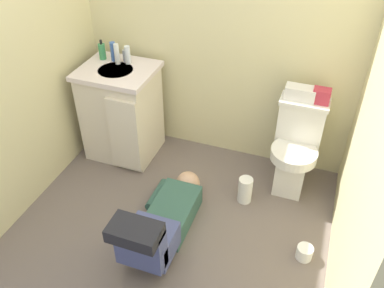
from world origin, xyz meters
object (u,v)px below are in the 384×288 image
tissue_box (300,93)px  bottle_blue (113,51)px  soap_dispenser (102,51)px  bottle_white (117,54)px  toiletry_bag (321,96)px  toilet (295,148)px  person_plumber (161,222)px  toilet_paper_roll (304,253)px  vanity_cabinet (122,112)px  faucet (124,56)px  bottle_clear (128,55)px  paper_towel_roll (245,190)px

tissue_box → bottle_blue: (-1.52, -0.02, 0.10)m
soap_dispenser → bottle_white: (0.16, -0.04, 0.02)m
toiletry_bag → toilet: bearing=-139.2°
tissue_box → soap_dispenser: bearing=-178.9°
person_plumber → soap_dispenser: 1.50m
toilet → toilet_paper_roll: 0.81m
vanity_cabinet → tissue_box: 1.48m
vanity_cabinet → bottle_blue: 0.51m
person_plumber → bottle_blue: 1.45m
toilet → toilet_paper_roll: bearing=-73.2°
faucet → tissue_box: 1.43m
tissue_box → toilet_paper_roll: size_ratio=2.00×
person_plumber → bottle_clear: (-0.67, 0.95, 0.72)m
faucet → soap_dispenser: (-0.19, -0.02, 0.02)m
vanity_cabinet → soap_dispenser: size_ratio=4.94×
toilet → tissue_box: (-0.05, 0.09, 0.43)m
bottle_white → bottle_clear: size_ratio=1.14×
person_plumber → bottle_clear: bottle_clear is taller
toilet → bottle_white: size_ratio=4.47×
toilet → person_plumber: size_ratio=0.70×
faucet → toilet_paper_roll: bearing=-25.3°
faucet → bottle_clear: (0.05, -0.02, 0.02)m
toilet → paper_towel_roll: size_ratio=3.43×
toiletry_bag → bottle_blue: size_ratio=0.79×
toilet → paper_towel_roll: (-0.30, -0.32, -0.26)m
toilet_paper_roll → toilet: bearing=106.8°
faucet → bottle_blue: (-0.09, -0.02, 0.03)m
bottle_white → bottle_clear: (0.08, 0.03, -0.01)m
toiletry_bag → paper_towel_roll: (-0.40, -0.41, -0.70)m
bottle_clear → person_plumber: bearing=-54.9°
faucet → paper_towel_roll: bearing=-18.9°
paper_towel_roll → toilet_paper_roll: paper_towel_roll is taller
vanity_cabinet → bottle_clear: 0.49m
faucet → bottle_blue: bearing=-170.4°
bottle_clear → paper_towel_roll: bottle_clear is taller
faucet → paper_towel_roll: faucet is taller
toilet → bottle_blue: bearing=177.6°
vanity_cabinet → paper_towel_roll: (1.17, -0.25, -0.31)m
bottle_blue → toilet_paper_roll: (1.78, -0.78, -0.85)m
bottle_white → soap_dispenser: bearing=166.7°
paper_towel_roll → toilet_paper_roll: size_ratio=1.99×
toiletry_bag → toilet_paper_roll: 1.11m
toilet → person_plumber: bearing=-130.1°
vanity_cabinet → bottle_clear: (0.04, 0.12, 0.48)m
bottle_white → paper_towel_roll: bearing=-15.9°
vanity_cabinet → toilet_paper_roll: (1.68, -0.65, -0.37)m
tissue_box → toilet_paper_roll: bearing=-72.1°
person_plumber → toilet_paper_roll: size_ratio=9.68×
toilet → toilet_paper_roll: toilet is taller
bottle_blue → bottle_white: 0.07m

